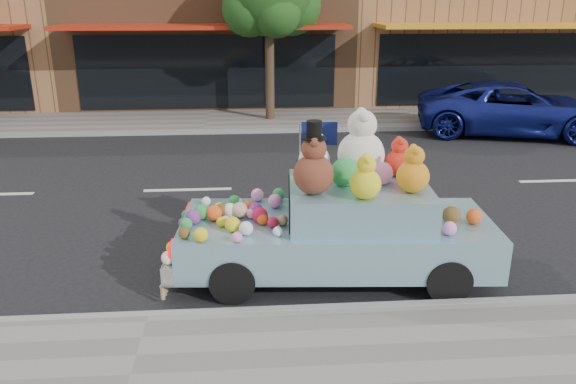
{
  "coord_description": "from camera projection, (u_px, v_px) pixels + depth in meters",
  "views": [
    {
      "loc": [
        1.26,
        -11.08,
        3.78
      ],
      "look_at": [
        1.8,
        -3.85,
        1.25
      ],
      "focal_mm": 35.0,
      "sensor_mm": 36.0,
      "label": 1
    }
  ],
  "objects": [
    {
      "name": "ground",
      "position": [
        188.0,
        190.0,
        11.59
      ],
      "size": [
        120.0,
        120.0,
        0.0
      ],
      "primitive_type": "plane",
      "color": "black",
      "rests_on": "ground"
    },
    {
      "name": "far_sidewalk",
      "position": [
        207.0,
        121.0,
        17.69
      ],
      "size": [
        60.0,
        3.0,
        0.12
      ],
      "primitive_type": "cube",
      "color": "gray",
      "rests_on": "ground"
    },
    {
      "name": "near_kerb",
      "position": [
        149.0,
        318.0,
        6.87
      ],
      "size": [
        60.0,
        0.12,
        0.13
      ],
      "primitive_type": "cube",
      "color": "gray",
      "rests_on": "ground"
    },
    {
      "name": "far_kerb",
      "position": [
        204.0,
        132.0,
        16.28
      ],
      "size": [
        60.0,
        0.12,
        0.13
      ],
      "primitive_type": "cube",
      "color": "gray",
      "rests_on": "ground"
    },
    {
      "name": "storefront_mid",
      "position": [
        211.0,
        0.0,
        21.66
      ],
      "size": [
        10.0,
        9.8,
        7.3
      ],
      "color": "#8E5F3C",
      "rests_on": "ground"
    },
    {
      "name": "storefront_right",
      "position": [
        463.0,
        0.0,
        22.37
      ],
      "size": [
        10.0,
        9.8,
        7.3
      ],
      "color": "#9C6741",
      "rests_on": "ground"
    },
    {
      "name": "street_tree",
      "position": [
        270.0,
        0.0,
        16.68
      ],
      "size": [
        3.0,
        2.7,
        5.22
      ],
      "color": "#38281C",
      "rests_on": "ground"
    },
    {
      "name": "car_blue",
      "position": [
        513.0,
        109.0,
        16.06
      ],
      "size": [
        5.79,
        3.75,
        1.48
      ],
      "primitive_type": "imported",
      "rotation": [
        0.0,
        0.0,
        1.31
      ],
      "color": "navy",
      "rests_on": "ground"
    },
    {
      "name": "art_car",
      "position": [
        338.0,
        221.0,
        7.84
      ],
      "size": [
        4.59,
        2.04,
        2.32
      ],
      "rotation": [
        0.0,
        0.0,
        -0.07
      ],
      "color": "black",
      "rests_on": "ground"
    }
  ]
}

